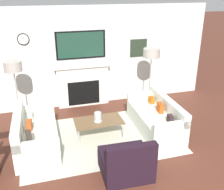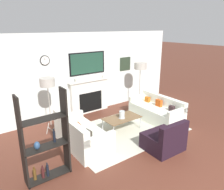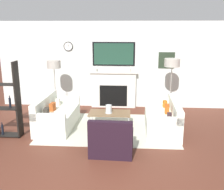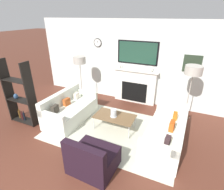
% 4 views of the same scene
% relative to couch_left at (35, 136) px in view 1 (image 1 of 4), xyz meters
% --- Properties ---
extents(fireplace_wall, '(7.34, 0.28, 2.70)m').
position_rel_couch_left_xyz_m(fireplace_wall, '(1.37, 1.95, 0.95)').
color(fireplace_wall, silver).
rests_on(fireplace_wall, ground_plane).
extents(area_rug, '(3.35, 2.22, 0.01)m').
position_rel_couch_left_xyz_m(area_rug, '(1.37, -0.00, -0.28)').
color(area_rug, beige).
rests_on(area_rug, ground_plane).
extents(couch_left, '(0.85, 1.65, 0.80)m').
position_rel_couch_left_xyz_m(couch_left, '(0.00, 0.00, 0.00)').
color(couch_left, white).
rests_on(couch_left, ground_plane).
extents(couch_right, '(0.85, 1.79, 0.74)m').
position_rel_couch_left_xyz_m(couch_right, '(2.73, -0.00, -0.01)').
color(couch_right, white).
rests_on(couch_right, ground_plane).
extents(armchair, '(0.89, 0.80, 0.78)m').
position_rel_couch_left_xyz_m(armchair, '(1.52, -1.34, -0.03)').
color(armchair, black).
rests_on(armchair, ground_plane).
extents(coffee_table, '(1.06, 0.60, 0.39)m').
position_rel_couch_left_xyz_m(coffee_table, '(1.38, 0.09, 0.07)').
color(coffee_table, brown).
rests_on(coffee_table, ground_plane).
extents(hurricane_candle, '(0.18, 0.18, 0.21)m').
position_rel_couch_left_xyz_m(hurricane_candle, '(1.35, 0.07, 0.19)').
color(hurricane_candle, silver).
rests_on(hurricane_candle, coffee_table).
extents(floor_lamp_left, '(0.39, 0.39, 1.59)m').
position_rel_couch_left_xyz_m(floor_lamp_left, '(-0.32, 1.15, 1.16)').
color(floor_lamp_left, '#9E998E').
rests_on(floor_lamp_left, ground_plane).
extents(floor_lamp_right, '(0.43, 0.43, 1.67)m').
position_rel_couch_left_xyz_m(floor_lamp_right, '(3.06, 1.15, 1.24)').
color(floor_lamp_right, '#9E998E').
rests_on(floor_lamp_right, ground_plane).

